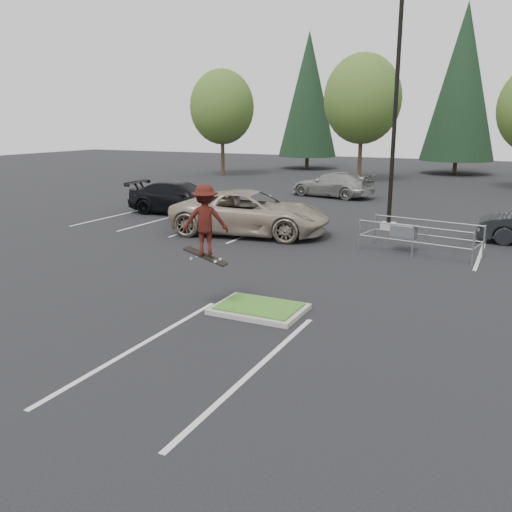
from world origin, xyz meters
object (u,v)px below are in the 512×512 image
at_px(decid_b, 362,102).
at_px(cart_corral, 408,232).
at_px(decid_a, 222,109).
at_px(light_pole, 395,123).
at_px(skateboarder, 205,221).
at_px(conif_b, 462,83).
at_px(car_far_silver, 333,185).
at_px(conif_a, 308,95).
at_px(car_l_tan, 249,213).
at_px(car_l_black, 181,198).

bearing_deg(decid_b, cart_corral, -70.27).
height_order(decid_a, decid_b, decid_b).
bearing_deg(light_pole, cart_corral, -68.50).
height_order(cart_corral, skateboarder, skateboarder).
height_order(conif_b, car_far_silver, conif_b).
height_order(conif_a, car_l_tan, conif_a).
relative_size(cart_corral, car_far_silver, 0.80).
xyz_separation_m(cart_corral, car_l_tan, (-6.55, 0.30, 0.19)).
distance_m(light_pole, car_l_black, 11.16).
relative_size(conif_b, car_l_tan, 2.21).
bearing_deg(car_l_black, decid_b, -15.66).
height_order(car_l_tan, car_l_black, car_l_tan).
height_order(decid_a, skateboarder, decid_a).
bearing_deg(light_pole, skateboarder, -97.72).
height_order(decid_b, conif_b, conif_b).
xyz_separation_m(conif_b, skateboarder, (-1.20, -41.04, -5.55)).
xyz_separation_m(car_l_tan, car_l_black, (-5.50, 3.12, -0.10)).
bearing_deg(decid_b, conif_b, 58.91).
xyz_separation_m(skateboarder, car_l_black, (-8.80, 12.04, -1.48)).
distance_m(decid_a, skateboarder, 35.04).
xyz_separation_m(light_pole, car_l_tan, (-5.00, -3.62, -3.65)).
relative_size(conif_a, conif_b, 0.90).
height_order(conif_b, cart_corral, conif_b).
relative_size(decid_a, conif_b, 0.61).
distance_m(conif_a, car_l_black, 29.46).
bearing_deg(car_far_silver, conif_b, 178.01).
bearing_deg(decid_a, conif_a, 68.09).
relative_size(car_l_tan, car_l_black, 1.17).
relative_size(decid_a, car_l_black, 1.59).
bearing_deg(skateboarder, car_l_tan, -97.92).
bearing_deg(light_pole, car_far_silver, 121.32).
distance_m(light_pole, car_far_silver, 11.24).
bearing_deg(car_l_black, decid_a, 19.55).
bearing_deg(cart_corral, decid_a, 142.00).
xyz_separation_m(decid_b, car_l_black, (-3.99, -19.03, -5.23)).
xyz_separation_m(conif_a, cart_corral, (16.05, -31.92, -6.37)).
bearing_deg(car_far_silver, car_l_black, -15.24).
height_order(light_pole, car_far_silver, light_pole).
height_order(light_pole, car_l_black, light_pole).
height_order(conif_a, skateboarder, conif_a).
bearing_deg(conif_b, decid_b, -121.09).
height_order(car_l_tan, car_far_silver, car_l_tan).
distance_m(cart_corral, car_l_black, 12.52).
distance_m(conif_b, car_l_black, 31.47).
distance_m(cart_corral, car_l_tan, 6.55).
distance_m(decid_b, skateboarder, 31.66).
bearing_deg(car_far_silver, car_l_tan, 14.68).
distance_m(conif_a, car_l_tan, 33.59).
relative_size(conif_a, car_l_black, 2.32).
bearing_deg(skateboarder, decid_a, -89.42).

